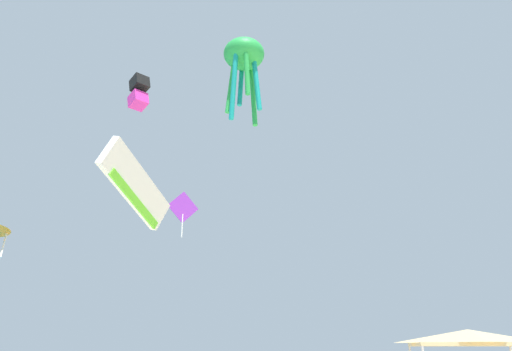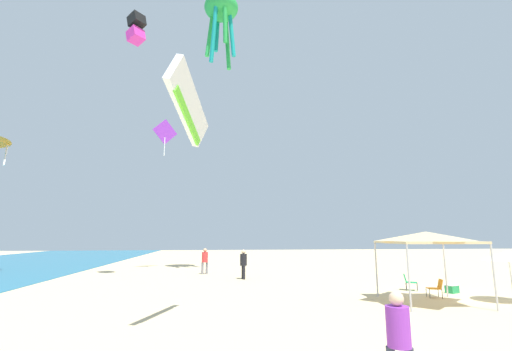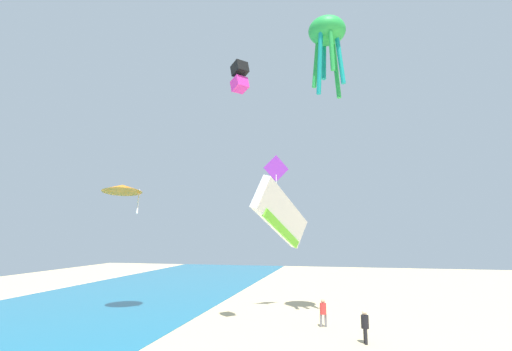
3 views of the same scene
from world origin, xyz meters
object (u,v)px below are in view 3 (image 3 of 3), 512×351
(person_by_tent, at_px, (323,310))
(kite_parafoil_white, at_px, (282,216))
(person_kite_handler, at_px, (365,324))
(kite_delta_orange, at_px, (122,188))
(kite_octopus_green, at_px, (327,35))
(kite_box_black, at_px, (240,77))
(kite_diamond_purple, at_px, (276,170))

(person_by_tent, relative_size, kite_parafoil_white, 0.56)
(person_by_tent, distance_m, person_kite_handler, 4.33)
(kite_delta_orange, bearing_deg, kite_octopus_green, 152.24)
(kite_box_black, bearing_deg, kite_octopus_green, 165.61)
(kite_octopus_green, bearing_deg, kite_diamond_purple, -147.09)
(kite_box_black, relative_size, kite_parafoil_white, 0.64)
(person_kite_handler, xyz_separation_m, kite_parafoil_white, (-12.64, 2.96, 5.75))
(kite_diamond_purple, relative_size, kite_parafoil_white, 0.99)
(person_by_tent, height_order, kite_delta_orange, kite_delta_orange)
(kite_diamond_purple, height_order, kite_box_black, kite_box_black)
(kite_box_black, distance_m, kite_octopus_green, 8.42)
(kite_diamond_purple, bearing_deg, kite_delta_orange, -19.59)
(person_by_tent, xyz_separation_m, person_kite_handler, (-3.49, -2.57, 0.01))
(person_kite_handler, relative_size, kite_octopus_green, 0.30)
(kite_delta_orange, xyz_separation_m, kite_parafoil_white, (-17.07, -16.23, -3.31))
(person_kite_handler, relative_size, kite_delta_orange, 0.43)
(person_by_tent, distance_m, kite_delta_orange, 18.96)
(kite_diamond_purple, xyz_separation_m, kite_parafoil_white, (-19.73, -3.42, -4.88))
(kite_delta_orange, distance_m, kite_parafoil_white, 23.79)
(person_by_tent, relative_size, kite_octopus_green, 0.29)
(kite_parafoil_white, bearing_deg, person_by_tent, 11.75)
(kite_box_black, bearing_deg, person_by_tent, 169.23)
(kite_diamond_purple, relative_size, kite_box_black, 1.54)
(person_by_tent, height_order, kite_parafoil_white, kite_parafoil_white)
(kite_delta_orange, height_order, kite_parafoil_white, kite_delta_orange)
(kite_delta_orange, bearing_deg, person_kite_handler, 142.04)
(kite_box_black, height_order, kite_octopus_green, kite_octopus_green)
(kite_delta_orange, distance_m, kite_diamond_purple, 13.18)
(kite_diamond_purple, bearing_deg, kite_octopus_green, 111.66)
(person_by_tent, relative_size, person_kite_handler, 0.99)
(person_kite_handler, relative_size, kite_diamond_purple, 0.57)
(kite_delta_orange, distance_m, kite_box_black, 14.25)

